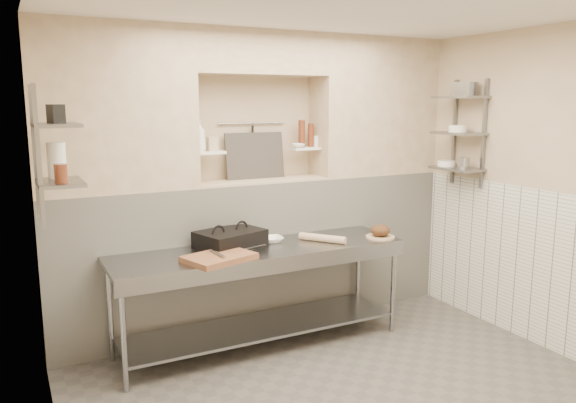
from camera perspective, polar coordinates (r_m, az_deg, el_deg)
wall_left at (r=3.23m, az=-23.93°, el=-4.36°), size 0.10×3.90×2.80m
wall_right at (r=5.32m, az=26.16°, el=0.89°), size 0.10×3.90×2.80m
wall_back at (r=5.63m, az=-3.97°, el=2.35°), size 4.00×0.10×2.80m
backwall_lower at (r=5.54m, az=-2.86°, el=-5.14°), size 4.00×0.40×1.40m
alcove_sill at (r=5.40m, az=-2.93°, el=2.14°), size 1.30×0.40×0.02m
backwall_pillar_left at (r=4.96m, az=-17.29°, el=9.00°), size 1.35×0.40×1.40m
backwall_pillar_right at (r=6.01m, az=8.77°, el=9.45°), size 1.35×0.40×1.40m
backwall_header at (r=5.37m, az=-3.05°, el=14.82°), size 1.30×0.40×0.40m
wainscot_left at (r=3.46m, az=-22.05°, el=-15.58°), size 0.02×3.90×1.40m
wainscot_right at (r=5.42m, az=25.20°, el=-6.48°), size 0.02×3.90×1.40m
alcove_shelf_left at (r=5.19m, az=-8.02°, el=4.95°), size 0.28×0.16×0.02m
alcove_shelf_right at (r=5.59m, az=1.74°, el=5.41°), size 0.28×0.16×0.02m
utensil_rail at (r=5.51m, az=-3.71°, el=7.93°), size 0.70×0.02×0.02m
hanging_steel at (r=5.50m, az=-3.61°, el=6.15°), size 0.02×0.02×0.30m
splash_panel at (r=5.47m, az=-3.38°, el=4.66°), size 0.60×0.08×0.45m
shelf_rail_left_a at (r=4.40m, az=-24.31°, el=4.56°), size 0.03×0.03×0.95m
shelf_rail_left_b at (r=4.00m, az=-24.01°, el=4.12°), size 0.03×0.03×0.95m
wall_shelf_left_lower at (r=4.23m, az=-22.15°, el=1.79°), size 0.30×0.50×0.02m
wall_shelf_left_upper at (r=4.20m, az=-22.52°, el=7.20°), size 0.30×0.50×0.03m
shelf_rail_right_a at (r=6.05m, az=16.54°, el=6.78°), size 0.03×0.03×1.05m
shelf_rail_right_b at (r=5.77m, az=19.28°, el=6.49°), size 0.03×0.03×1.05m
wall_shelf_right_lower at (r=5.84m, az=16.75°, el=3.22°), size 0.30×0.50×0.02m
wall_shelf_right_mid at (r=5.81m, az=16.93°, el=6.64°), size 0.30×0.50×0.02m
wall_shelf_right_upper at (r=5.81m, az=17.11°, el=10.09°), size 0.30×0.50×0.03m
prep_table at (r=4.97m, az=-2.79°, el=-7.66°), size 2.60×0.70×0.90m
panini_press at (r=4.94m, az=-5.89°, el=-3.80°), size 0.64×0.54×0.15m
cutting_board at (r=4.56m, az=-7.01°, el=-5.68°), size 0.62×0.51×0.05m
knife_blade at (r=4.78m, az=-3.46°, el=-4.57°), size 0.23×0.09×0.01m
tongs at (r=4.54m, az=-7.15°, el=-5.30°), size 0.05×0.25×0.02m
mixing_bowl at (r=5.10m, az=-1.63°, el=-3.88°), size 0.22×0.22×0.05m
rolling_pin at (r=5.12m, az=3.51°, el=-3.73°), size 0.33×0.39×0.07m
bread_board at (r=5.34m, az=9.34°, el=-3.57°), size 0.27×0.27×0.02m
bread_loaf at (r=5.32m, az=9.36°, el=-2.92°), size 0.18×0.18×0.11m
bottle_soap at (r=5.15m, az=-8.98°, el=6.61°), size 0.14×0.14×0.28m
jar_alcove at (r=5.19m, az=-7.69°, el=5.81°), size 0.09×0.09×0.13m
bowl_alcove at (r=5.52m, az=1.05°, el=5.69°), size 0.16×0.16×0.04m
condiment_a at (r=5.64m, az=2.34°, el=6.76°), size 0.06×0.06×0.23m
condiment_b at (r=5.61m, az=1.39°, el=6.92°), size 0.07×0.07×0.27m
condiment_c at (r=5.68m, az=2.83°, el=6.14°), size 0.06×0.06×0.11m
jug_left at (r=4.36m, az=-22.45°, el=3.88°), size 0.13×0.13×0.26m
jar_left at (r=4.11m, az=-22.07°, el=2.66°), size 0.09×0.09×0.13m
box_left_upper at (r=4.14m, az=-22.52°, el=8.23°), size 0.12×0.12×0.13m
bowl_right at (r=5.95m, az=15.77°, el=3.76°), size 0.18×0.18×0.05m
canister_right at (r=5.77m, az=17.43°, el=3.76°), size 0.11×0.11×0.11m
bowl_right_mid at (r=5.82m, az=16.88°, el=7.10°), size 0.18×0.18×0.07m
basket_right at (r=5.77m, az=17.50°, el=10.84°), size 0.21×0.24×0.13m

